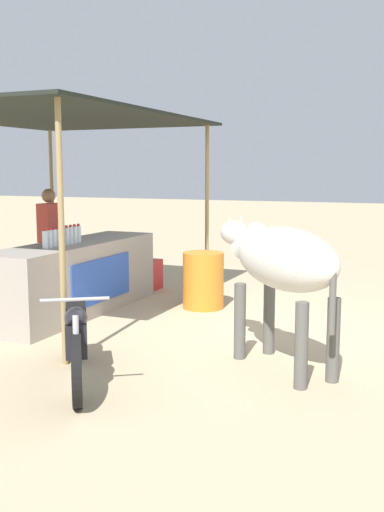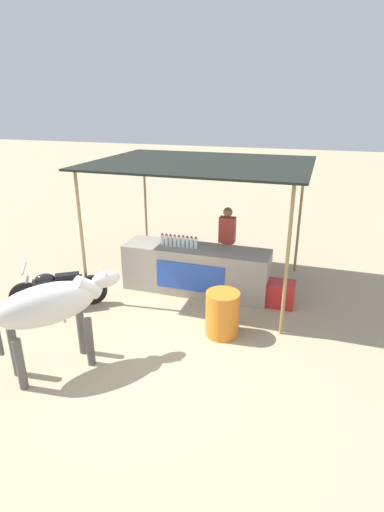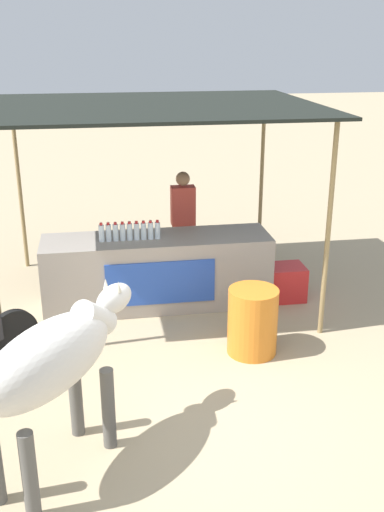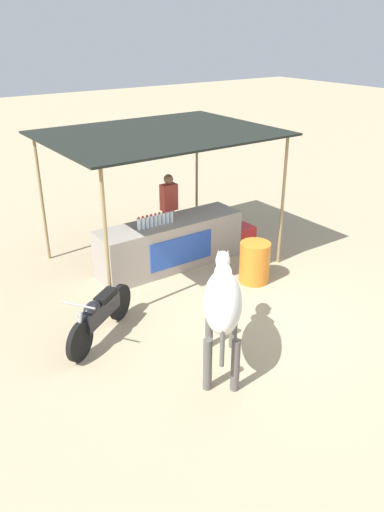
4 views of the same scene
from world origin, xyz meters
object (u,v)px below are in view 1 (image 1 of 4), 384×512
(water_barrel, at_px, (203,280))
(cow, at_px, (281,263))
(motorcycle_parked, at_px, (77,336))
(cooler_box, at_px, (143,275))
(stall_counter, at_px, (76,278))
(vendor_behind_counter, at_px, (50,244))

(water_barrel, distance_m, cow, 2.73)
(water_barrel, bearing_deg, motorcycle_parked, -178.75)
(cow, bearing_deg, cooler_box, 46.48)
(stall_counter, bearing_deg, vendor_behind_counter, 58.37)
(cooler_box, bearing_deg, stall_counter, 176.76)
(vendor_behind_counter, distance_m, cow, 4.20)
(stall_counter, distance_m, vendor_behind_counter, 0.96)
(cow, distance_m, motorcycle_parked, 2.03)
(stall_counter, xyz_separation_m, vendor_behind_counter, (0.46, 0.75, 0.37))
(cooler_box, height_order, water_barrel, water_barrel)
(stall_counter, xyz_separation_m, cow, (-1.15, -3.12, 0.55))
(vendor_behind_counter, bearing_deg, motorcycle_parked, -140.05)
(vendor_behind_counter, bearing_deg, stall_counter, -121.63)
(stall_counter, bearing_deg, cooler_box, -3.24)
(cooler_box, relative_size, cow, 0.36)
(water_barrel, bearing_deg, cow, -141.65)
(cow, relative_size, motorcycle_parked, 1.08)
(vendor_behind_counter, distance_m, motorcycle_parked, 3.59)
(vendor_behind_counter, bearing_deg, water_barrel, -78.09)
(vendor_behind_counter, height_order, cooler_box, vendor_behind_counter)
(water_barrel, bearing_deg, cooler_box, 60.24)
(stall_counter, bearing_deg, water_barrel, -57.59)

